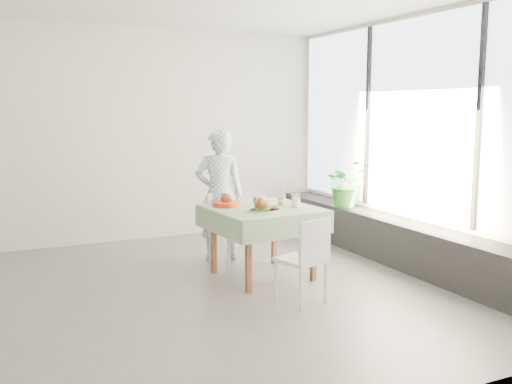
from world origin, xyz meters
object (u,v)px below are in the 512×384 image
juice_cup_orange (281,200)px  potted_plant (346,184)px  diner (219,195)px  main_dish (263,206)px  cafe_table (262,234)px  chair_far (229,241)px  chair_near (302,277)px

juice_cup_orange → potted_plant: bearing=30.5°
potted_plant → diner: bearing=179.1°
main_dish → diner: bearing=93.2°
cafe_table → diner: (-0.15, 0.84, 0.30)m
potted_plant → juice_cup_orange: bearing=-149.5°
chair_far → main_dish: (-0.00, -0.90, 0.55)m
chair_far → diner: diner is taller
chair_far → potted_plant: bearing=4.0°
diner → chair_near: bearing=111.3°
diner → potted_plant: size_ratio=2.53×
chair_near → diner: (-0.13, 1.71, 0.52)m
diner → main_dish: size_ratio=4.80×
chair_far → potted_plant: (1.66, 0.12, 0.56)m
potted_plant → main_dish: bearing=-148.7°
cafe_table → juice_cup_orange: juice_cup_orange is taller
chair_near → juice_cup_orange: (0.25, 0.90, 0.55)m
main_dish → juice_cup_orange: juice_cup_orange is taller
chair_near → main_dish: size_ratio=2.48×
cafe_table → potted_plant: 1.81m
diner → chair_far: bearing=129.8°
chair_far → juice_cup_orange: (0.32, -0.67, 0.55)m
juice_cup_orange → main_dish: bearing=-145.2°
cafe_table → chair_far: size_ratio=1.42×
cafe_table → main_dish: size_ratio=3.53×
cafe_table → diner: bearing=99.8°
chair_far → potted_plant: size_ratio=1.32×
chair_far → potted_plant: 1.76m
main_dish → juice_cup_orange: 0.40m
cafe_table → juice_cup_orange: 0.41m
main_dish → potted_plant: size_ratio=0.53×
diner → potted_plant: bearing=-163.9°
cafe_table → main_dish: main_dish is taller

